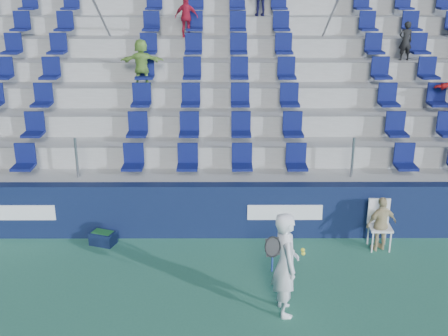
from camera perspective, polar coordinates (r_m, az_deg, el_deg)
The scene contains 7 objects.
ground at distance 9.70m, azimuth -1.18°, elevation -15.26°, with size 70.00×70.00×0.00m, color #317459.
sponsor_wall at distance 12.15m, azimuth -0.94°, elevation -4.32°, with size 24.00×0.32×1.20m.
grandstand at distance 16.53m, azimuth -0.75°, elevation 7.86°, with size 24.00×8.17×6.63m.
tennis_player at distance 9.48m, azimuth 6.28°, elevation -9.67°, with size 0.69×0.72×1.84m.
line_judge_chair at distance 12.15m, azimuth 15.49°, elevation -5.14°, with size 0.46×0.48×1.04m.
line_judge at distance 12.01m, azimuth 15.68°, elevation -5.49°, with size 0.68×0.29×1.17m, color tan.
ball_bin at distance 12.24m, azimuth -12.20°, elevation -6.90°, with size 0.59×0.49×0.29m.
Camera 1 is at (0.17, -7.93, 5.59)m, focal length 45.00 mm.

